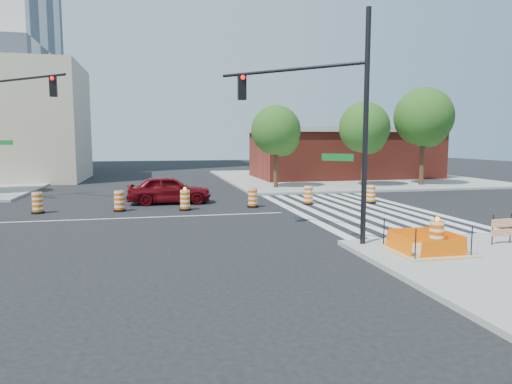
{
  "coord_description": "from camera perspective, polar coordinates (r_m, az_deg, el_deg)",
  "views": [
    {
      "loc": [
        1.02,
        -21.11,
        3.5
      ],
      "look_at": [
        5.06,
        -3.06,
        1.4
      ],
      "focal_mm": 32.0,
      "sensor_mm": 36.0,
      "label": 1
    }
  ],
  "objects": [
    {
      "name": "ground",
      "position": [
        21.42,
        -15.19,
        -3.15
      ],
      "size": [
        120.0,
        120.0,
        0.0
      ],
      "primitive_type": "plane",
      "color": "black",
      "rests_on": "ground"
    },
    {
      "name": "sidewalk_ne",
      "position": [
        42.77,
        10.84,
        1.77
      ],
      "size": [
        22.0,
        22.0,
        0.15
      ],
      "primitive_type": "cube",
      "color": "gray",
      "rests_on": "ground"
    },
    {
      "name": "crosswalk_east",
      "position": [
        23.59,
        12.45,
        -2.2
      ],
      "size": [
        6.75,
        13.5,
        0.01
      ],
      "color": "silver",
      "rests_on": "ground"
    },
    {
      "name": "lane_centerline",
      "position": [
        21.42,
        -15.19,
        -3.14
      ],
      "size": [
        14.0,
        0.12,
        0.01
      ],
      "primitive_type": "cube",
      "color": "silver",
      "rests_on": "ground"
    },
    {
      "name": "excavation_pit",
      "position": [
        14.87,
        20.38,
        -6.67
      ],
      "size": [
        2.2,
        2.2,
        0.9
      ],
      "color": "tan",
      "rests_on": "ground"
    },
    {
      "name": "brick_storefront",
      "position": [
        42.65,
        10.9,
        4.77
      ],
      "size": [
        16.5,
        8.5,
        4.6
      ],
      "color": "maroon",
      "rests_on": "ground"
    },
    {
      "name": "red_coupe",
      "position": [
        25.76,
        -10.79,
        0.3
      ],
      "size": [
        4.61,
        1.92,
        1.56
      ],
      "primitive_type": "imported",
      "rotation": [
        0.0,
        0.0,
        1.55
      ],
      "color": "#5A070D",
      "rests_on": "ground"
    },
    {
      "name": "signal_pole_se",
      "position": [
        15.61,
        8.12,
        10.36
      ],
      "size": [
        4.06,
        4.09,
        7.44
      ],
      "rotation": [
        0.0,
        0.0,
        2.35
      ],
      "color": "black",
      "rests_on": "ground"
    },
    {
      "name": "signal_pole_nw",
      "position": [
        29.29,
        -28.26,
        9.17
      ],
      "size": [
        4.91,
        4.49,
        8.6
      ],
      "rotation": [
        0.0,
        0.0,
        -0.74
      ],
      "color": "black",
      "rests_on": "ground"
    },
    {
      "name": "pit_drum",
      "position": [
        15.0,
        21.64,
        -5.19
      ],
      "size": [
        0.53,
        0.53,
        1.05
      ],
      "color": "black",
      "rests_on": "ground"
    },
    {
      "name": "barricade",
      "position": [
        16.82,
        28.38,
        -3.93
      ],
      "size": [
        0.83,
        0.12,
        0.98
      ],
      "rotation": [
        0.0,
        0.0,
        0.1
      ],
      "color": "#EC5D04",
      "rests_on": "ground"
    },
    {
      "name": "tree_north_c",
      "position": [
        32.65,
        2.56,
        7.36
      ],
      "size": [
        3.53,
        3.52,
        5.98
      ],
      "color": "#382314",
      "rests_on": "ground"
    },
    {
      "name": "tree_north_d",
      "position": [
        34.53,
        13.42,
        7.49
      ],
      "size": [
        3.7,
        3.7,
        6.29
      ],
      "color": "#382314",
      "rests_on": "ground"
    },
    {
      "name": "tree_north_e",
      "position": [
        36.85,
        20.25,
        8.41
      ],
      "size": [
        4.38,
        4.38,
        7.45
      ],
      "color": "#382314",
      "rests_on": "ground"
    },
    {
      "name": "median_drum_2",
      "position": [
        24.27,
        -25.64,
        -1.32
      ],
      "size": [
        0.6,
        0.6,
        1.02
      ],
      "color": "black",
      "rests_on": "ground"
    },
    {
      "name": "median_drum_3",
      "position": [
        23.53,
        -16.72,
        -1.18
      ],
      "size": [
        0.6,
        0.6,
        1.02
      ],
      "color": "black",
      "rests_on": "ground"
    },
    {
      "name": "median_drum_4",
      "position": [
        23.12,
        -8.86,
        -1.08
      ],
      "size": [
        0.6,
        0.6,
        1.18
      ],
      "color": "black",
      "rests_on": "ground"
    },
    {
      "name": "median_drum_5",
      "position": [
        23.88,
        -0.41,
        -0.79
      ],
      "size": [
        0.6,
        0.6,
        1.02
      ],
      "color": "black",
      "rests_on": "ground"
    },
    {
      "name": "median_drum_6",
      "position": [
        25.12,
        6.56,
        -0.47
      ],
      "size": [
        0.6,
        0.6,
        1.02
      ],
      "color": "black",
      "rests_on": "ground"
    },
    {
      "name": "median_drum_7",
      "position": [
        26.25,
        14.17,
        -0.33
      ],
      "size": [
        0.6,
        0.6,
        1.02
      ],
      "color": "black",
      "rests_on": "ground"
    }
  ]
}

